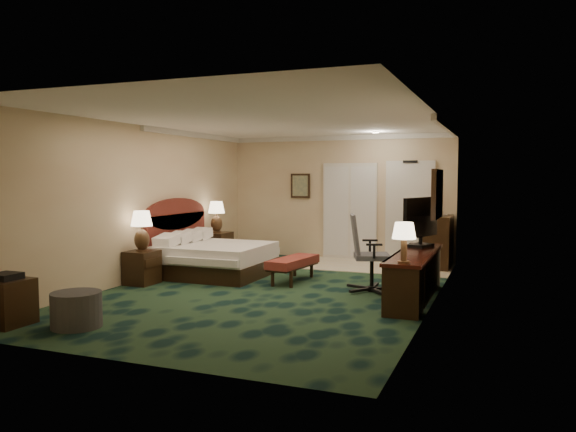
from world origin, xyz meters
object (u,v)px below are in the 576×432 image
at_px(ottoman, 76,310).
at_px(tv, 421,222).
at_px(nightstand_near, 142,267).
at_px(nightstand_far, 217,247).
at_px(side_table, 6,302).
at_px(desk_chair, 372,253).
at_px(bed, 216,260).
at_px(lamp_far, 216,217).
at_px(bed_bench, 293,270).
at_px(minibar, 437,242).
at_px(lamp_near, 142,231).
at_px(desk, 415,276).

distance_m(ottoman, tv, 5.17).
bearing_deg(nightstand_near, nightstand_far, 89.36).
bearing_deg(side_table, desk_chair, 44.30).
height_order(bed, lamp_far, lamp_far).
bearing_deg(bed_bench, ottoman, -103.16).
height_order(bed, minibar, minibar).
distance_m(side_table, minibar, 7.72).
bearing_deg(ottoman, bed, 92.16).
bearing_deg(minibar, bed_bench, -131.30).
height_order(nightstand_near, lamp_near, lamp_near).
xyz_separation_m(bed, minibar, (3.66, 2.38, 0.23)).
xyz_separation_m(bed_bench, minibar, (2.13, 2.43, 0.31)).
xyz_separation_m(bed_bench, side_table, (-2.25, -3.92, 0.07)).
relative_size(lamp_near, ottoman, 1.13).
bearing_deg(desk, ottoman, -139.99).
bearing_deg(desk, bed, 168.65).
xyz_separation_m(nightstand_far, desk_chair, (3.72, -1.75, 0.29)).
bearing_deg(minibar, lamp_near, -141.03).
distance_m(desk, tv, 1.00).
bearing_deg(lamp_near, side_table, -89.48).
bearing_deg(desk_chair, nightstand_far, 135.33).
xyz_separation_m(side_table, minibar, (4.39, 6.35, 0.24)).
xyz_separation_m(nightstand_near, lamp_near, (0.02, -0.01, 0.62)).
height_order(bed_bench, minibar, minibar).
bearing_deg(minibar, side_table, -124.64).
xyz_separation_m(bed_bench, desk_chair, (1.45, -0.31, 0.40)).
xyz_separation_m(lamp_far, minibar, (4.40, 1.01, -0.44)).
bearing_deg(ottoman, side_table, -164.76).
relative_size(ottoman, side_table, 1.06).
distance_m(bed, lamp_far, 1.70).
bearing_deg(nightstand_far, ottoman, -80.25).
relative_size(bed, ottoman, 3.06).
relative_size(lamp_near, side_table, 1.20).
relative_size(lamp_near, lamp_far, 1.03).
relative_size(side_table, desk_chair, 0.46).
height_order(nightstand_far, bed_bench, nightstand_far).
distance_m(desk, minibar, 3.13).
bearing_deg(bed, desk_chair, -6.82).
height_order(lamp_far, desk_chair, lamp_far).
height_order(nightstand_far, lamp_far, lamp_far).
bearing_deg(nightstand_far, side_table, -89.83).
relative_size(nightstand_far, desk_chair, 0.52).
xyz_separation_m(lamp_near, minibar, (4.41, 3.57, -0.38)).
relative_size(bed_bench, minibar, 1.18).
xyz_separation_m(bed, desk_chair, (2.98, -0.36, 0.32)).
distance_m(bed, ottoman, 3.74).
bearing_deg(nightstand_far, tv, -18.44).
relative_size(lamp_near, desk, 0.28).
relative_size(nightstand_far, side_table, 1.13).
bearing_deg(lamp_far, side_table, -89.90).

